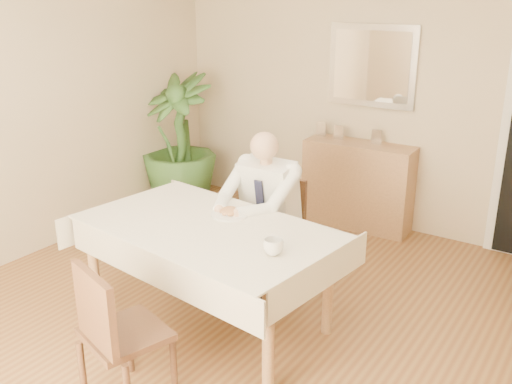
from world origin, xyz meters
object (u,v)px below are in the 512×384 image
Objects in this scene: sideboard at (358,185)px; chair_far at (277,224)px; dining_table at (207,237)px; seated_man at (257,207)px; potted_palm at (178,142)px; chair_near at (114,330)px; coffee_mug at (273,247)px.

chair_far is at bearing -96.28° from sideboard.
chair_far is at bearing 96.73° from dining_table.
dining_table is at bearing -90.00° from seated_man.
sideboard is (0.09, 1.64, -0.27)m from seated_man.
dining_table is 1.29× the size of potted_palm.
chair_near is 0.71× the size of seated_man.
coffee_mug is (0.50, 0.81, 0.31)m from chair_near.
sideboard is (-0.51, 2.36, -0.38)m from coffee_mug.
potted_palm is at bearing 142.42° from dining_table.
sideboard is (0.09, 2.24, -0.25)m from dining_table.
chair_far is 0.58× the size of potted_palm.
potted_palm is at bearing 142.02° from coffee_mug.
sideboard is at bearing 94.55° from dining_table.
dining_table is 1.74× the size of sideboard.
potted_palm reaches higher than chair_near.
chair_far is 1.81m from chair_near.
dining_table is 0.95m from chair_near.
chair_far is at bearing 90.00° from seated_man.
chair_far is 0.36m from seated_man.
seated_man is at bearing -92.62° from chair_far.
coffee_mug is at bearing 75.12° from chair_near.
seated_man reaches higher than dining_table.
potted_palm reaches higher than sideboard.
potted_palm reaches higher than chair_far.
potted_palm is (-2.33, 1.82, -0.09)m from coffee_mug.
potted_palm is at bearing 147.56° from seated_man.
coffee_mug is (0.59, -0.12, 0.13)m from dining_table.
potted_palm is (-1.74, 1.11, 0.02)m from seated_man.
chair_near is 3.21m from potted_palm.
chair_near is at bearing -92.53° from sideboard.
seated_man reaches higher than chair_near.
chair_near is at bearing -89.62° from chair_far.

